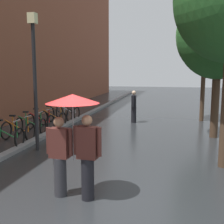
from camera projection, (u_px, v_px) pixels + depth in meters
The scene contains 14 objects.
ground_plane at pixel (78, 206), 5.42m from camera, with size 80.00×80.00×0.00m, color #26282B.
kerb_strip at pixel (84, 116), 15.76m from camera, with size 0.30×36.00×0.12m, color slate.
street_tree_1 at pixel (219, 37), 10.46m from camera, with size 3.03×3.03×5.43m.
street_tree_2 at pixel (205, 35), 13.93m from camera, with size 2.87×2.87×6.15m.
parked_bicycle_0 at pixel (6, 136), 9.53m from camera, with size 1.11×0.75×0.96m.
parked_bicycle_1 at pixel (18, 131), 10.45m from camera, with size 1.11×0.75×0.96m.
parked_bicycle_2 at pixel (31, 125), 11.42m from camera, with size 1.14×0.80×0.96m.
parked_bicycle_3 at pixel (41, 122), 12.29m from camera, with size 1.12×0.76×0.96m.
parked_bicycle_4 at pixel (53, 118), 13.19m from camera, with size 1.15×0.82×0.96m.
parked_bicycle_5 at pixel (60, 115), 14.18m from camera, with size 1.12×0.76×0.96m.
parked_bicycle_6 at pixel (68, 112), 14.99m from camera, with size 1.15×0.81×0.96m.
couple_under_umbrella at pixel (73, 132), 5.61m from camera, with size 1.20×1.07×2.13m.
street_lamp_post at pixel (35, 72), 8.88m from camera, with size 0.24×0.24×4.34m.
pedestrian_walking_midground at pixel (134, 106), 14.00m from camera, with size 0.26×0.59×1.60m.
Camera 1 is at (1.75, -4.83, 2.60)m, focal length 45.12 mm.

